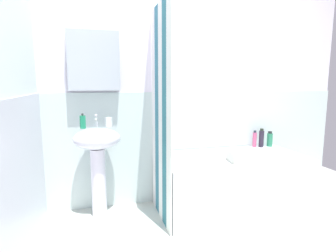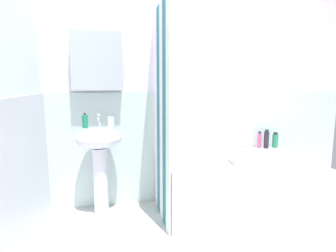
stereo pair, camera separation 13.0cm
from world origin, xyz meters
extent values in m
cube|color=white|center=(0.00, 1.27, 1.20)|extent=(3.60, 0.05, 2.40)
cube|color=silver|center=(0.00, 1.24, 0.60)|extent=(3.60, 0.02, 1.20)
cube|color=silver|center=(-1.02, 1.18, 1.50)|extent=(0.48, 0.12, 0.56)
cube|color=white|center=(-1.57, 0.34, 1.20)|extent=(0.05, 1.81, 2.40)
cube|color=silver|center=(-1.54, 0.34, 0.60)|extent=(0.02, 1.81, 1.20)
cylinder|color=white|center=(-1.02, 1.03, 0.34)|extent=(0.14, 0.14, 0.67)
ellipsoid|color=white|center=(-1.02, 1.03, 0.77)|extent=(0.44, 0.34, 0.20)
cylinder|color=silver|center=(-1.02, 1.13, 0.90)|extent=(0.03, 0.03, 0.05)
cylinder|color=silver|center=(-1.02, 1.08, 0.95)|extent=(0.02, 0.10, 0.02)
sphere|color=silver|center=(-1.02, 1.13, 0.98)|extent=(0.03, 0.03, 0.03)
cylinder|color=#1C8157|center=(-1.14, 1.06, 0.93)|extent=(0.05, 0.05, 0.12)
sphere|color=#292D2A|center=(-1.14, 1.06, 1.01)|extent=(0.02, 0.02, 0.02)
cylinder|color=white|center=(-0.90, 1.09, 0.92)|extent=(0.07, 0.07, 0.09)
cube|color=white|center=(0.30, 0.85, 0.28)|extent=(1.45, 0.74, 0.56)
cube|color=white|center=(-0.44, 0.55, 1.00)|extent=(0.01, 0.15, 2.00)
cube|color=#296977|center=(-0.44, 0.70, 1.00)|extent=(0.01, 0.15, 2.00)
cube|color=white|center=(-0.44, 0.85, 1.00)|extent=(0.01, 0.15, 2.00)
cube|color=#306C82|center=(-0.44, 1.00, 1.00)|extent=(0.01, 0.15, 2.00)
cube|color=white|center=(-0.44, 1.15, 1.00)|extent=(0.01, 0.15, 2.00)
cylinder|color=#2B825A|center=(0.93, 1.13, 0.64)|extent=(0.06, 0.06, 0.15)
cylinder|color=black|center=(0.93, 1.13, 0.73)|extent=(0.04, 0.04, 0.02)
cylinder|color=#272030|center=(0.81, 1.13, 0.66)|extent=(0.05, 0.05, 0.19)
cylinder|color=black|center=(0.81, 1.13, 0.77)|extent=(0.04, 0.04, 0.02)
cylinder|color=#C24C73|center=(0.73, 1.14, 0.65)|extent=(0.04, 0.04, 0.17)
cylinder|color=#1E222E|center=(0.73, 1.14, 0.75)|extent=(0.03, 0.03, 0.02)
cube|color=silver|center=(0.31, 0.64, 0.61)|extent=(0.29, 0.22, 0.10)
camera|label=1|loc=(-1.03, -1.63, 1.29)|focal=29.74mm
camera|label=2|loc=(-0.91, -1.66, 1.29)|focal=29.74mm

